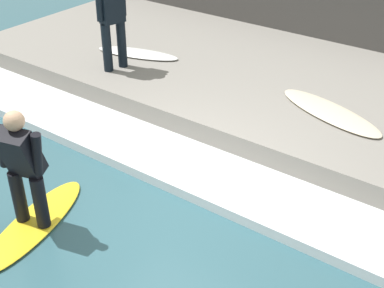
{
  "coord_description": "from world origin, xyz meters",
  "views": [
    {
      "loc": [
        -4.35,
        -3.54,
        4.33
      ],
      "look_at": [
        0.49,
        0.0,
        0.7
      ],
      "focal_mm": 50.0,
      "sensor_mm": 36.0,
      "label": 1
    }
  ],
  "objects_px": {
    "surfer_waiting_far": "(112,17)",
    "surfboard_spare": "(330,112)",
    "surfer_riding": "(22,164)",
    "surfboard_waiting_far": "(138,53)",
    "surfboard_riding": "(34,223)"
  },
  "relations": [
    {
      "from": "surfer_waiting_far",
      "to": "surfboard_spare",
      "type": "xyz_separation_m",
      "value": [
        0.65,
        -3.87,
        -0.93
      ]
    },
    {
      "from": "surfer_riding",
      "to": "surfer_waiting_far",
      "type": "distance_m",
      "value": 3.94
    },
    {
      "from": "surfboard_spare",
      "to": "surfer_riding",
      "type": "bearing_deg",
      "value": 153.33
    },
    {
      "from": "surfboard_riding",
      "to": "surfboard_waiting_far",
      "type": "distance_m",
      "value": 4.63
    },
    {
      "from": "surfboard_waiting_far",
      "to": "surfer_waiting_far",
      "type": "bearing_deg",
      "value": -170.96
    },
    {
      "from": "surfboard_riding",
      "to": "surfboard_waiting_far",
      "type": "height_order",
      "value": "surfboard_waiting_far"
    },
    {
      "from": "surfboard_spare",
      "to": "surfboard_riding",
      "type": "bearing_deg",
      "value": 153.33
    },
    {
      "from": "surfer_riding",
      "to": "surfboard_waiting_far",
      "type": "height_order",
      "value": "surfer_riding"
    },
    {
      "from": "surfer_riding",
      "to": "surfboard_waiting_far",
      "type": "distance_m",
      "value": 4.63
    },
    {
      "from": "surfboard_riding",
      "to": "surfer_riding",
      "type": "bearing_deg",
      "value": 45.0
    },
    {
      "from": "surfer_riding",
      "to": "surfboard_spare",
      "type": "height_order",
      "value": "surfer_riding"
    },
    {
      "from": "surfer_waiting_far",
      "to": "surfboard_spare",
      "type": "relative_size",
      "value": 0.86
    },
    {
      "from": "surfboard_riding",
      "to": "surfboard_spare",
      "type": "xyz_separation_m",
      "value": [
        4.11,
        -2.06,
        0.47
      ]
    },
    {
      "from": "surfboard_riding",
      "to": "surfboard_spare",
      "type": "height_order",
      "value": "surfboard_spare"
    },
    {
      "from": "surfer_riding",
      "to": "surfboard_waiting_far",
      "type": "relative_size",
      "value": 0.89
    }
  ]
}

